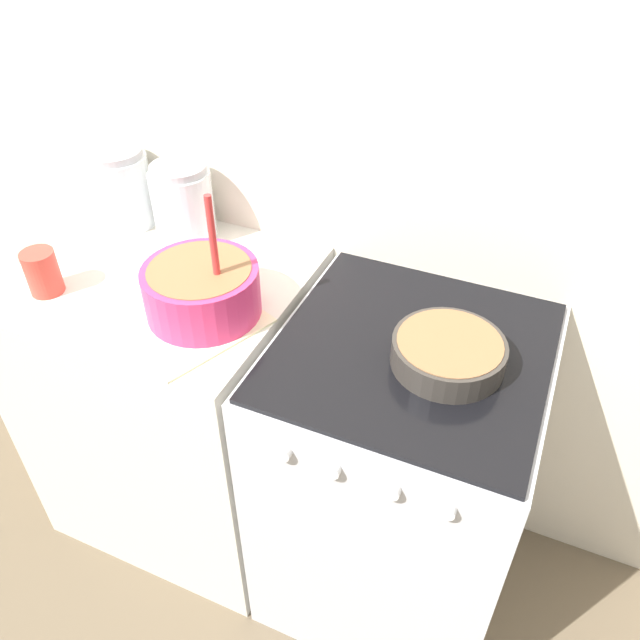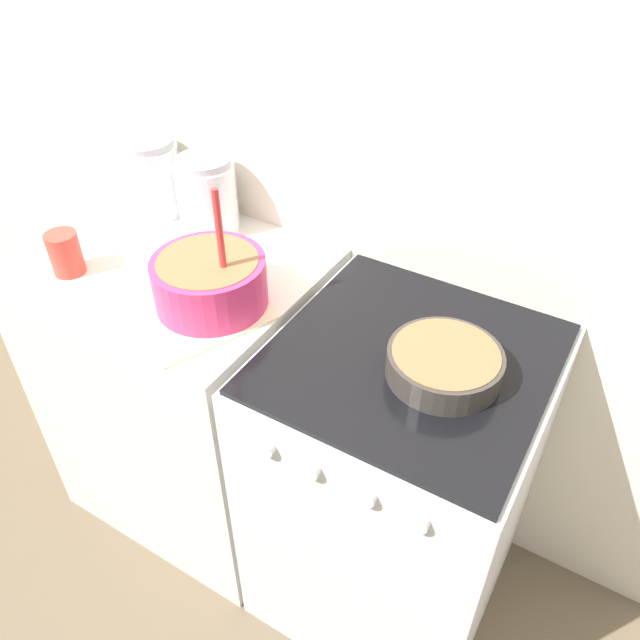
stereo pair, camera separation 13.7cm
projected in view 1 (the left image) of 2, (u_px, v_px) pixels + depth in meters
ground_plane at (247, 617)px, 1.82m from camera, size 12.00×12.00×0.00m
wall_back at (339, 143)px, 1.53m from camera, size 4.45×0.05×2.40m
countertop_cabinet at (181, 402)px, 1.87m from camera, size 0.72×0.62×0.91m
stove at (397, 476)px, 1.66m from camera, size 0.61×0.64×0.91m
mixing_bowl at (202, 288)px, 1.42m from camera, size 0.27×0.27×0.32m
baking_pan at (448, 352)px, 1.31m from camera, size 0.24×0.24×0.06m
storage_jar_left at (120, 192)px, 1.75m from camera, size 0.18×0.18×0.22m
storage_jar_middle at (184, 208)px, 1.68m from camera, size 0.16×0.16×0.21m
tin_can at (42, 272)px, 1.50m from camera, size 0.08×0.08×0.11m
recipe_page at (195, 326)px, 1.43m from camera, size 0.33×0.36×0.01m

